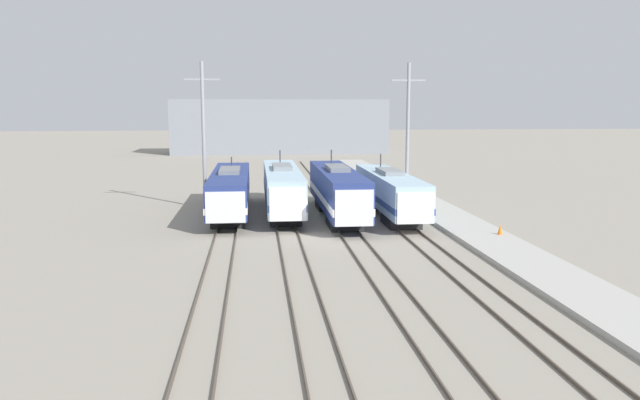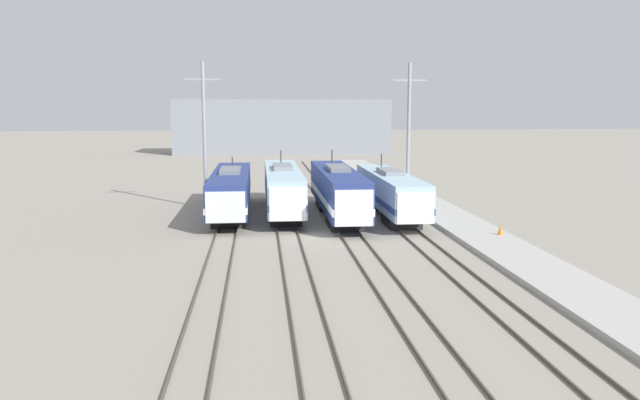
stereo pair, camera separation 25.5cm
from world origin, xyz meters
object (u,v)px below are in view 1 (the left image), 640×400
(locomotive_center_left, at_px, (283,189))
(locomotive_far_right, at_px, (391,193))
(catenary_tower_left, at_px, (203,133))
(locomotive_center_right, at_px, (338,192))
(locomotive_far_left, at_px, (230,191))
(catenary_tower_right, at_px, (408,132))
(traffic_cone, at_px, (500,230))

(locomotive_center_left, bearing_deg, locomotive_far_right, -15.72)
(catenary_tower_left, bearing_deg, locomotive_center_right, -28.67)
(locomotive_far_left, height_order, locomotive_center_right, locomotive_center_right)
(locomotive_far_right, relative_size, catenary_tower_left, 1.33)
(locomotive_far_right, relative_size, catenary_tower_right, 1.33)
(traffic_cone, bearing_deg, locomotive_center_left, 141.36)
(locomotive_far_right, height_order, catenary_tower_left, catenary_tower_left)
(catenary_tower_left, distance_m, traffic_cone, 27.00)
(locomotive_far_right, bearing_deg, catenary_tower_right, 65.19)
(locomotive_far_left, bearing_deg, locomotive_center_right, -14.86)
(locomotive_center_right, relative_size, catenary_tower_left, 1.39)
(locomotive_far_right, bearing_deg, catenary_tower_left, 158.56)
(locomotive_center_left, xyz_separation_m, locomotive_far_right, (8.83, -2.49, -0.12))
(locomotive_far_left, bearing_deg, locomotive_far_right, -10.05)
(locomotive_center_right, bearing_deg, locomotive_center_left, 150.67)
(locomotive_center_left, relative_size, catenary_tower_right, 1.40)
(locomotive_center_right, bearing_deg, locomotive_far_right, -0.06)
(locomotive_far_left, distance_m, locomotive_center_right, 9.14)
(catenary_tower_left, height_order, catenary_tower_right, same)
(locomotive_center_left, xyz_separation_m, catenary_tower_left, (-6.80, 3.65, 4.63))
(catenary_tower_right, bearing_deg, locomotive_far_left, -166.74)
(locomotive_center_left, relative_size, catenary_tower_left, 1.40)
(catenary_tower_left, bearing_deg, locomotive_far_right, -21.44)
(locomotive_center_left, distance_m, locomotive_far_right, 9.17)
(locomotive_far_right, bearing_deg, locomotive_center_left, 164.28)
(catenary_tower_right, distance_m, traffic_cone, 16.75)
(locomotive_far_left, xyz_separation_m, locomotive_center_left, (4.42, 0.14, 0.12))
(locomotive_far_right, bearing_deg, traffic_cone, -57.93)
(locomotive_center_right, height_order, locomotive_far_right, locomotive_center_right)
(locomotive_center_right, bearing_deg, locomotive_far_left, 165.14)
(catenary_tower_right, bearing_deg, locomotive_far_right, -114.81)
(catenary_tower_right, height_order, traffic_cone, catenary_tower_right)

